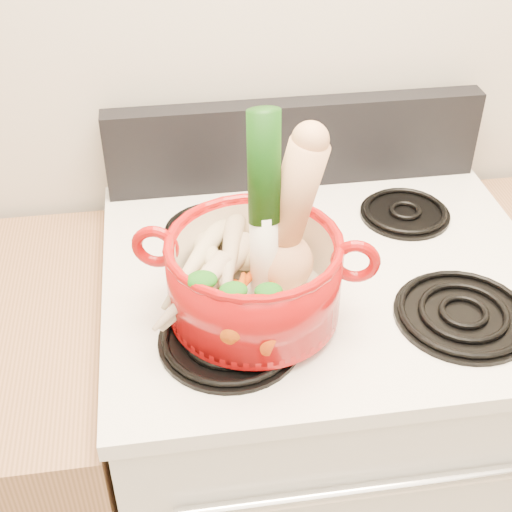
{
  "coord_description": "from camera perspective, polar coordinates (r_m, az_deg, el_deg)",
  "views": [
    {
      "loc": [
        -0.27,
        0.44,
        1.72
      ],
      "look_at": [
        -0.14,
        1.27,
        1.09
      ],
      "focal_mm": 50.0,
      "sensor_mm": 36.0,
      "label": 1
    }
  ],
  "objects": [
    {
      "name": "wall_back",
      "position": [
        1.41,
        3.08,
        19.38
      ],
      "size": [
        3.5,
        0.02,
        2.6
      ],
      "primitive_type": "cube",
      "color": "beige",
      "rests_on": "floor"
    },
    {
      "name": "stove_body",
      "position": [
        1.61,
        4.55,
        -14.84
      ],
      "size": [
        0.76,
        0.65,
        0.92
      ],
      "primitive_type": "cube",
      "color": "silver",
      "rests_on": "floor"
    },
    {
      "name": "cooktop",
      "position": [
        1.27,
        5.57,
        -1.5
      ],
      "size": [
        0.78,
        0.67,
        0.03
      ],
      "primitive_type": "cube",
      "color": "white",
      "rests_on": "stove_body"
    },
    {
      "name": "control_backsplash",
      "position": [
        1.46,
        3.13,
        9.02
      ],
      "size": [
        0.76,
        0.05,
        0.18
      ],
      "primitive_type": "cube",
      "color": "black",
      "rests_on": "cooktop"
    },
    {
      "name": "oven_handle",
      "position": [
        1.16,
        9.06,
        -18.01
      ],
      "size": [
        0.6,
        0.02,
        0.02
      ],
      "primitive_type": "cylinder",
      "rotation": [
        0.0,
        1.57,
        0.0
      ],
      "color": "silver",
      "rests_on": "stove_body"
    },
    {
      "name": "burner_front_left",
      "position": [
        1.11,
        -2.1,
        -6.53
      ],
      "size": [
        0.22,
        0.22,
        0.02
      ],
      "primitive_type": "cylinder",
      "color": "black",
      "rests_on": "cooktop"
    },
    {
      "name": "burner_front_right",
      "position": [
        1.2,
        16.26,
        -4.41
      ],
      "size": [
        0.22,
        0.22,
        0.02
      ],
      "primitive_type": "cylinder",
      "color": "black",
      "rests_on": "cooktop"
    },
    {
      "name": "burner_back_left",
      "position": [
        1.34,
        -3.64,
        2.22
      ],
      "size": [
        0.17,
        0.17,
        0.02
      ],
      "primitive_type": "cylinder",
      "color": "black",
      "rests_on": "cooktop"
    },
    {
      "name": "burner_back_right",
      "position": [
        1.42,
        11.84,
        3.48
      ],
      "size": [
        0.17,
        0.17,
        0.02
      ],
      "primitive_type": "cylinder",
      "color": "black",
      "rests_on": "cooktop"
    },
    {
      "name": "dutch_oven",
      "position": [
        1.1,
        -0.15,
        -1.7
      ],
      "size": [
        0.33,
        0.33,
        0.13
      ],
      "primitive_type": "cylinder",
      "rotation": [
        0.0,
        0.0,
        -0.27
      ],
      "color": "#9A0A0A",
      "rests_on": "burner_front_left"
    },
    {
      "name": "pot_handle_left",
      "position": [
        1.1,
        -8.06,
        0.76
      ],
      "size": [
        0.08,
        0.04,
        0.08
      ],
      "primitive_type": "torus",
      "rotation": [
        1.57,
        0.0,
        -0.27
      ],
      "color": "#9A0A0A",
      "rests_on": "dutch_oven"
    },
    {
      "name": "pot_handle_right",
      "position": [
        1.07,
        7.97,
        -0.41
      ],
      "size": [
        0.08,
        0.04,
        0.08
      ],
      "primitive_type": "torus",
      "rotation": [
        1.57,
        0.0,
        -0.27
      ],
      "color": "#9A0A0A",
      "rests_on": "dutch_oven"
    },
    {
      "name": "squash",
      "position": [
        1.08,
        2.15,
        3.13
      ],
      "size": [
        0.19,
        0.16,
        0.28
      ],
      "primitive_type": null,
      "rotation": [
        0.0,
        0.22,
        -0.4
      ],
      "color": "#E1A473",
      "rests_on": "dutch_oven"
    },
    {
      "name": "leek",
      "position": [
        1.05,
        0.7,
        3.99
      ],
      "size": [
        0.05,
        0.08,
        0.32
      ],
      "primitive_type": "cylinder",
      "rotation": [
        -0.08,
        0.0,
        0.04
      ],
      "color": "white",
      "rests_on": "dutch_oven"
    },
    {
      "name": "ginger",
      "position": [
        1.17,
        -0.49,
        0.2
      ],
      "size": [
        0.11,
        0.09,
        0.05
      ],
      "primitive_type": "ellipsoid",
      "rotation": [
        0.0,
        0.0,
        0.25
      ],
      "color": "tan",
      "rests_on": "dutch_oven"
    },
    {
      "name": "parsnip_0",
      "position": [
        1.12,
        -4.02,
        -2.1
      ],
      "size": [
        0.08,
        0.23,
        0.06
      ],
      "primitive_type": "cone",
      "rotation": [
        1.66,
        0.0,
        -0.15
      ],
      "color": "beige",
      "rests_on": "dutch_oven"
    },
    {
      "name": "parsnip_1",
      "position": [
        1.11,
        -3.88,
        -2.08
      ],
      "size": [
        0.19,
        0.19,
        0.07
      ],
      "primitive_type": "cone",
      "rotation": [
        1.66,
        0.0,
        -0.79
      ],
      "color": "beige",
      "rests_on": "dutch_oven"
    },
    {
      "name": "parsnip_2",
      "position": [
        1.12,
        -2.98,
        -1.03
      ],
      "size": [
        0.11,
        0.22,
        0.06
      ],
      "primitive_type": "cone",
      "rotation": [
        1.66,
        0.0,
        0.33
      ],
      "color": "beige",
      "rests_on": "dutch_oven"
    },
    {
      "name": "parsnip_3",
      "position": [
        1.08,
        -5.25,
        -2.82
      ],
      "size": [
        0.15,
        0.15,
        0.05
      ],
      "primitive_type": "cone",
      "rotation": [
        1.66,
        0.0,
        -0.78
      ],
      "color": "beige",
      "rests_on": "dutch_oven"
    },
    {
      "name": "parsnip_4",
      "position": [
        1.13,
        -4.67,
        -0.07
      ],
      "size": [
        0.16,
        0.22,
        0.06
      ],
      "primitive_type": "cone",
      "rotation": [
        1.66,
        0.0,
        -0.57
      ],
      "color": "beige",
      "rests_on": "dutch_oven"
    },
    {
      "name": "parsnip_5",
      "position": [
        1.12,
        -2.12,
        -0.17
      ],
      "size": [
        0.09,
        0.22,
        0.06
      ],
      "primitive_type": "cone",
      "rotation": [
        1.66,
        0.0,
        -0.22
      ],
      "color": "beige",
      "rests_on": "dutch_oven"
    },
    {
      "name": "carrot_0",
      "position": [
        1.07,
        -0.34,
        -4.71
      ],
      "size": [
        0.06,
        0.16,
        0.04
      ],
      "primitive_type": "cone",
      "rotation": [
        1.66,
        0.0,
        0.22
      ],
      "color": "#DF3C0B",
      "rests_on": "dutch_oven"
    },
    {
      "name": "carrot_1",
      "position": [
        1.08,
        -2.13,
        -3.37
      ],
      "size": [
        0.14,
        0.14,
        0.05
      ],
      "primitive_type": "cone",
      "rotation": [
        1.66,
        0.0,
        -0.76
      ],
      "color": "#D7450A",
      "rests_on": "dutch_oven"
    },
    {
      "name": "carrot_2",
      "position": [
        1.07,
        1.25,
        -3.77
      ],
      "size": [
        0.06,
        0.15,
        0.04
      ],
      "primitive_type": "cone",
      "rotation": [
        1.66,
        0.0,
        -0.2
      ],
      "color": "#C64E09",
      "rests_on": "dutch_oven"
    },
    {
      "name": "carrot_3",
      "position": [
        1.06,
        -1.51,
        -3.99
      ],
      "size": [
        0.07,
        0.14,
        0.04
      ],
      "primitive_type": "cone",
      "rotation": [
        1.66,
        0.0,
        -0.28
      ],
      "color": "#D9400A",
      "rests_on": "dutch_oven"
    }
  ]
}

